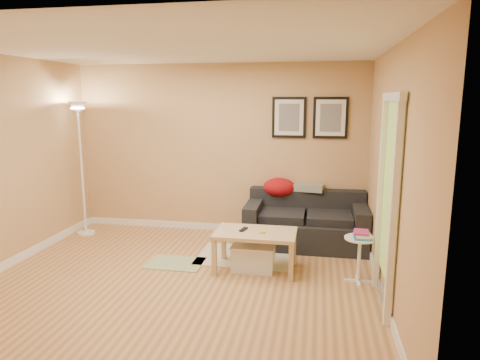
{
  "coord_description": "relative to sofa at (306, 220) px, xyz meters",
  "views": [
    {
      "loc": [
        1.53,
        -4.43,
        2.07
      ],
      "look_at": [
        0.55,
        0.85,
        1.05
      ],
      "focal_mm": 32.06,
      "sensor_mm": 36.0,
      "label": 1
    }
  ],
  "objects": [
    {
      "name": "book_stack",
      "position": [
        0.66,
        -1.18,
        0.2
      ],
      "size": [
        0.22,
        0.27,
        0.08
      ],
      "primitive_type": null,
      "rotation": [
        0.0,
        0.0,
        -0.16
      ],
      "color": "teal",
      "rests_on": "side_table"
    },
    {
      "name": "ceiling",
      "position": [
        -1.38,
        -1.53,
        2.23
      ],
      "size": [
        4.5,
        4.5,
        0.0
      ],
      "primitive_type": "plane",
      "rotation": [
        3.14,
        0.0,
        0.0
      ],
      "color": "white",
      "rests_on": "wall_back"
    },
    {
      "name": "framed_print_right",
      "position": [
        0.3,
        0.45,
        1.43
      ],
      "size": [
        0.5,
        0.04,
        0.6
      ],
      "primitive_type": null,
      "color": "black",
      "rests_on": "wall_back"
    },
    {
      "name": "floor",
      "position": [
        -1.38,
        -1.53,
        -0.38
      ],
      "size": [
        4.5,
        4.5,
        0.0
      ],
      "primitive_type": "plane",
      "color": "tan",
      "rests_on": "ground"
    },
    {
      "name": "wall_front",
      "position": [
        -1.38,
        -3.53,
        0.92
      ],
      "size": [
        4.5,
        0.0,
        4.5
      ],
      "primitive_type": "plane",
      "rotation": [
        -1.57,
        0.0,
        0.0
      ],
      "color": "tan",
      "rests_on": "ground"
    },
    {
      "name": "tape_roll",
      "position": [
        -0.49,
        -1.09,
        0.13
      ],
      "size": [
        0.07,
        0.07,
        0.03
      ],
      "primitive_type": "cylinder",
      "color": "yellow",
      "rests_on": "coffee_table"
    },
    {
      "name": "sofa",
      "position": [
        0.0,
        0.0,
        0.0
      ],
      "size": [
        1.7,
        0.9,
        0.75
      ],
      "primitive_type": null,
      "color": "black",
      "rests_on": "ground"
    },
    {
      "name": "baseboard_back",
      "position": [
        -1.38,
        0.46,
        -0.33
      ],
      "size": [
        4.5,
        0.02,
        0.1
      ],
      "primitive_type": "cube",
      "color": "white",
      "rests_on": "ground"
    },
    {
      "name": "area_rug",
      "position": [
        -0.77,
        -0.62,
        -0.37
      ],
      "size": [
        1.25,
        0.85,
        0.01
      ],
      "primitive_type": "cube",
      "color": "beige",
      "rests_on": "ground"
    },
    {
      "name": "green_runner",
      "position": [
        -1.61,
        -1.02,
        -0.37
      ],
      "size": [
        0.7,
        0.5,
        0.01
      ],
      "primitive_type": "cube",
      "color": "#668C4C",
      "rests_on": "ground"
    },
    {
      "name": "plaid_throw",
      "position": [
        0.02,
        0.33,
        0.41
      ],
      "size": [
        0.45,
        0.32,
        0.1
      ],
      "primitive_type": null,
      "rotation": [
        0.0,
        0.0,
        -0.14
      ],
      "color": "tan",
      "rests_on": "sofa"
    },
    {
      "name": "doorway",
      "position": [
        0.82,
        -1.68,
        0.65
      ],
      "size": [
        0.12,
        1.01,
        2.13
      ],
      "primitive_type": null,
      "color": "white",
      "rests_on": "ground"
    },
    {
      "name": "red_throw",
      "position": [
        -0.41,
        0.3,
        0.4
      ],
      "size": [
        0.48,
        0.36,
        0.28
      ],
      "primitive_type": null,
      "color": "maroon",
      "rests_on": "sofa"
    },
    {
      "name": "baseboard_right",
      "position": [
        0.86,
        -1.53,
        -0.33
      ],
      "size": [
        0.02,
        4.0,
        0.1
      ],
      "primitive_type": "cube",
      "color": "white",
      "rests_on": "ground"
    },
    {
      "name": "framed_print_left",
      "position": [
        -0.3,
        0.45,
        1.43
      ],
      "size": [
        0.5,
        0.04,
        0.6
      ],
      "primitive_type": null,
      "color": "black",
      "rests_on": "wall_back"
    },
    {
      "name": "wall_back",
      "position": [
        -1.38,
        0.47,
        0.92
      ],
      "size": [
        4.5,
        0.0,
        4.5
      ],
      "primitive_type": "plane",
      "rotation": [
        1.57,
        0.0,
        0.0
      ],
      "color": "tan",
      "rests_on": "ground"
    },
    {
      "name": "floor_lamp",
      "position": [
        -3.38,
        -0.1,
        0.59
      ],
      "size": [
        0.27,
        0.27,
        2.04
      ],
      "primitive_type": null,
      "color": "white",
      "rests_on": "ground"
    },
    {
      "name": "side_table",
      "position": [
        0.64,
        -1.18,
        -0.11
      ],
      "size": [
        0.35,
        0.35,
        0.53
      ],
      "primitive_type": null,
      "color": "white",
      "rests_on": "ground"
    },
    {
      "name": "storage_bin",
      "position": [
        -0.6,
        -1.03,
        -0.21
      ],
      "size": [
        0.53,
        0.38,
        0.32
      ],
      "primitive_type": null,
      "color": "white",
      "rests_on": "ground"
    },
    {
      "name": "wall_right",
      "position": [
        0.87,
        -1.53,
        0.92
      ],
      "size": [
        0.0,
        4.0,
        4.0
      ],
      "primitive_type": "plane",
      "rotation": [
        1.57,
        0.0,
        -1.57
      ],
      "color": "tan",
      "rests_on": "ground"
    },
    {
      "name": "coffee_table",
      "position": [
        -0.57,
        -1.04,
        -0.13
      ],
      "size": [
        1.02,
        0.66,
        0.49
      ],
      "primitive_type": null,
      "rotation": [
        0.0,
        0.0,
        -0.06
      ],
      "color": "tan",
      "rests_on": "ground"
    },
    {
      "name": "baseboard_left",
      "position": [
        -3.62,
        -1.53,
        -0.33
      ],
      "size": [
        0.02,
        4.0,
        0.1
      ],
      "primitive_type": "cube",
      "color": "white",
      "rests_on": "ground"
    },
    {
      "name": "remote_control",
      "position": [
        -0.72,
        -1.01,
        0.13
      ],
      "size": [
        0.09,
        0.17,
        0.02
      ],
      "primitive_type": "cube",
      "rotation": [
        0.0,
        0.0,
        -0.24
      ],
      "color": "black",
      "rests_on": "coffee_table"
    }
  ]
}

